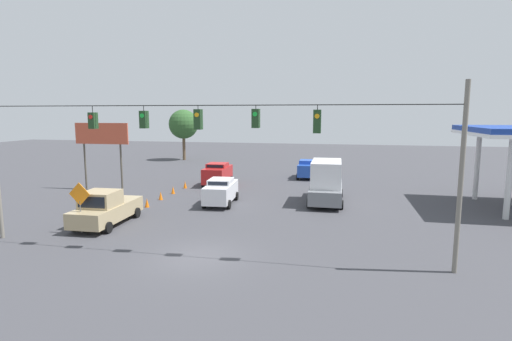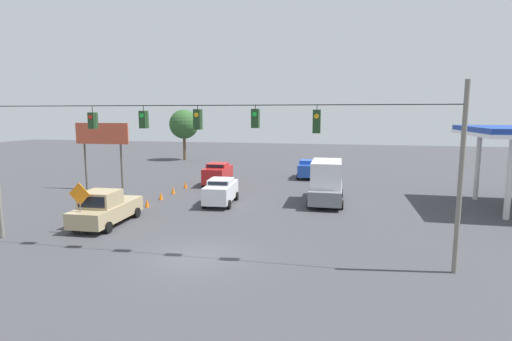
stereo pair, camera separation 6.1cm
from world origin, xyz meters
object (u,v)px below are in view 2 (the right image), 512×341
Objects in this scene: traffic_cone_fifth at (173,190)px; work_zone_sign at (80,198)px; traffic_cone_third at (147,203)px; traffic_cone_fourth at (161,196)px; overhead_signal_span at (201,147)px; pickup_truck_tan_parked_shoulder at (106,209)px; traffic_cone_farthest at (185,185)px; box_truck_grey_oncoming_far at (326,182)px; traffic_cone_second at (131,210)px; sedan_red_withflow_far at (218,174)px; sedan_blue_oncoming_deep at (308,169)px; sedan_white_withflow_mid at (221,191)px; roadside_billboard at (102,139)px; traffic_cone_nearest at (107,220)px; tree_horizon_left at (184,124)px.

work_zone_sign is (0.47, 11.24, 1.67)m from traffic_cone_fifth.
traffic_cone_third and traffic_cone_fourth have the same top height.
pickup_truck_tan_parked_shoulder is (7.29, -3.44, -4.06)m from overhead_signal_span.
traffic_cone_fifth is at bearing 88.98° from traffic_cone_farthest.
traffic_cone_second is (12.23, 6.34, -1.22)m from box_truck_grey_oncoming_far.
pickup_truck_tan_parked_shoulder is 9.46m from traffic_cone_fifth.
sedan_red_withflow_far is at bearing -137.26° from traffic_cone_farthest.
overhead_signal_span is 5.86× the size of sedan_blue_oncoming_deep.
sedan_red_withflow_far is 0.93× the size of sedan_white_withflow_mid.
work_zone_sign is (0.51, 13.73, 1.67)m from traffic_cone_farthest.
box_truck_grey_oncoming_far reaches higher than traffic_cone_second.
traffic_cone_second is at bearing 92.20° from traffic_cone_fourth.
roadside_billboard reaches higher than traffic_cone_farthest.
work_zone_sign reaches higher than sedan_red_withflow_far.
sedan_white_withflow_mid is 7.19× the size of traffic_cone_nearest.
tree_horizon_left reaches higher than box_truck_grey_oncoming_far.
traffic_cone_fourth is at bearing -93.20° from work_zone_sign.
sedan_red_withflow_far is 3.25m from traffic_cone_farthest.
sedan_red_withflow_far is 11.93m from traffic_cone_second.
sedan_red_withflow_far is 10.46m from roadside_billboard.
traffic_cone_nearest is (10.19, 19.87, -0.66)m from sedan_blue_oncoming_deep.
sedan_white_withflow_mid is (7.47, 2.06, -0.56)m from box_truck_grey_oncoming_far.
box_truck_grey_oncoming_far reaches higher than sedan_red_withflow_far.
traffic_cone_third is at bearing 76.82° from sedan_red_withflow_far.
pickup_truck_tan_parked_shoulder is 2.10m from work_zone_sign.
traffic_cone_fourth is at bearing 71.50° from sedan_red_withflow_far.
pickup_truck_tan_parked_shoulder is 8.37m from sedan_white_withflow_mid.
tree_horizon_left reaches higher than traffic_cone_farthest.
overhead_signal_span reaches higher than traffic_cone_nearest.
traffic_cone_fifth is (0.21, -7.06, 0.00)m from traffic_cone_second.
traffic_cone_nearest is 1.00× the size of traffic_cone_fifth.
sedan_red_withflow_far is (4.82, -17.53, -3.98)m from overhead_signal_span.
traffic_cone_third is at bearing 141.78° from roadside_billboard.
traffic_cone_nearest is 0.22× the size of work_zone_sign.
overhead_signal_span is at bearing 82.67° from sedan_blue_oncoming_deep.
pickup_truck_tan_parked_shoulder is at bearing 88.94° from traffic_cone_fourth.
pickup_truck_tan_parked_shoulder is at bearing -49.22° from traffic_cone_nearest.
traffic_cone_farthest is (-0.02, -4.86, 0.00)m from traffic_cone_fourth.
sedan_white_withflow_mid is 7.19× the size of traffic_cone_third.
traffic_cone_fifth is at bearing -92.40° from work_zone_sign.
roadside_billboard reaches higher than box_truck_grey_oncoming_far.
traffic_cone_third is (-0.26, -4.61, -0.66)m from pickup_truck_tan_parked_shoulder.
traffic_cone_farthest is at bearing -90.29° from traffic_cone_nearest.
pickup_truck_tan_parked_shoulder reaches higher than sedan_white_withflow_mid.
sedan_red_withflow_far is at bearing 36.08° from sedan_blue_oncoming_deep.
traffic_cone_fourth is 1.00× the size of traffic_cone_fifth.
pickup_truck_tan_parked_shoulder is at bearing 52.67° from sedan_white_withflow_mid.
pickup_truck_tan_parked_shoulder is at bearing 86.80° from traffic_cone_third.
traffic_cone_second is (-0.31, -2.37, -0.66)m from pickup_truck_tan_parked_shoulder.
work_zone_sign is at bearing -12.10° from overhead_signal_span.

